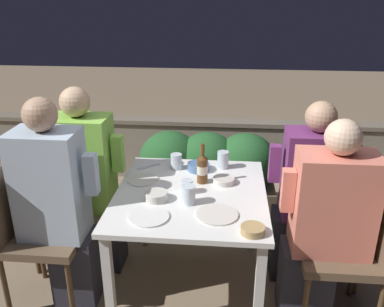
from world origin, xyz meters
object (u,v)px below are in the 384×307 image
Objects in this scene: chair_left_near at (28,219)px; person_coral_top at (324,225)px; person_blue_shirt at (58,205)px; person_purple_stripe at (306,193)px; potted_plant at (338,185)px; person_green_blouse at (88,181)px; beer_bottle at (202,168)px; chair_left_far at (60,193)px; chair_right_far at (338,204)px; chair_right_near at (360,237)px.

chair_left_near is 1.73m from person_coral_top.
person_blue_shirt reaches higher than person_coral_top.
potted_plant is at bearing 58.82° from person_purple_stripe.
person_green_blouse is 4.97× the size of beer_bottle.
chair_left_near is 0.75× the size of person_coral_top.
potted_plant is (0.38, 0.63, -0.24)m from person_purple_stripe.
chair_left_far is at bearing 167.86° from person_coral_top.
chair_left_near is 1.48× the size of potted_plant.
chair_left_near is at bearing -99.57° from chair_left_far.
person_purple_stripe is at bearing 0.59° from person_green_blouse.
person_green_blouse is at bearing -179.49° from chair_right_far.
person_green_blouse is (0.06, 0.35, -0.01)m from person_blue_shirt.
person_coral_top is (1.53, -0.01, -0.04)m from person_blue_shirt.
beer_bottle is (0.83, 0.30, 0.14)m from person_blue_shirt.
chair_right_near is 0.75× the size of person_purple_stripe.
person_coral_top is at bearing -108.98° from potted_plant.
chair_left_near is 0.70× the size of person_blue_shirt.
person_coral_top is (-0.21, -0.00, 0.07)m from chair_right_near.
chair_right_far is (1.84, 0.01, 0.00)m from chair_left_far.
beer_bottle is (-0.70, 0.31, 0.18)m from person_coral_top.
chair_right_far is (1.90, 0.37, 0.00)m from chair_left_near.
person_blue_shirt reaches higher than person_green_blouse.
person_blue_shirt is (0.20, 0.00, 0.11)m from chair_left_near.
chair_right_near is at bearing -97.84° from potted_plant.
person_green_blouse is at bearing 176.11° from beer_bottle.
chair_left_far is 1.71m from person_coral_top.
potted_plant is at bearing 74.60° from chair_right_far.
person_blue_shirt is 1.53m from person_coral_top.
chair_right_far is (-0.04, 0.37, 0.00)m from chair_right_near.
person_green_blouse reaches higher than person_coral_top.
chair_left_near and chair_right_far have the same top height.
chair_left_near is 1.10m from beer_bottle.
chair_left_near is 1.00× the size of chair_right_far.
person_purple_stripe reaches higher than chair_left_near.
person_purple_stripe is at bearing 0.51° from chair_left_far.
chair_right_near is 0.75× the size of person_coral_top.
person_coral_top is at bearing -0.20° from chair_left_near.
chair_right_near is at bearing -57.10° from person_purple_stripe.
person_purple_stripe reaches higher than chair_right_near.
chair_right_near is at bearing -0.19° from person_blue_shirt.
person_blue_shirt is 1.54m from person_purple_stripe.
person_blue_shirt is 2.10× the size of potted_plant.
beer_bottle is at bearing -146.40° from potted_plant.
person_coral_top is 1.09m from potted_plant.
chair_left_far is 1.48× the size of potted_plant.
chair_right_far reaches higher than potted_plant.
person_coral_top is 4.77× the size of beer_bottle.
chair_right_near is 3.56× the size of beer_bottle.
person_coral_top is 1.00× the size of person_purple_stripe.
person_green_blouse reaches higher than chair_right_far.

